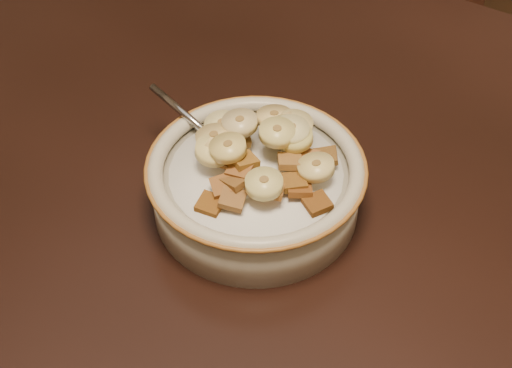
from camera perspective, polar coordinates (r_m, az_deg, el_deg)
The scene contains 38 objects.
table at distance 0.79m, azimuth -16.69°, elevation 4.70°, with size 1.40×0.90×0.04m, color black.
chair at distance 1.26m, azimuth 4.62°, elevation 8.18°, with size 0.41×0.41×0.93m, color #341910.
cereal_bowl at distance 0.63m, azimuth 0.00°, elevation -0.52°, with size 0.18×0.18×0.04m, color #BEB599.
milk at distance 0.61m, azimuth 0.00°, elevation 0.90°, with size 0.15×0.15×0.00m, color white.
spoon at distance 0.63m, azimuth -1.95°, elevation 2.47°, with size 0.03×0.04×0.01m, color #A5A6AA.
cereal_square_0 at distance 0.64m, azimuth 3.02°, elevation 3.84°, with size 0.02×0.02×0.01m, color olive.
cereal_square_1 at distance 0.61m, azimuth 4.04°, elevation 2.11°, with size 0.02×0.02×0.01m, color #98582D.
cereal_square_2 at distance 0.64m, azimuth 3.24°, elevation 3.94°, with size 0.02×0.02×0.01m, color brown.
cereal_square_3 at distance 0.58m, azimuth 1.24°, elevation -0.46°, with size 0.02×0.02×0.01m, color #9D5924.
cereal_square_4 at distance 0.59m, azimuth 3.08°, elevation 0.17°, with size 0.02×0.02×0.01m, color #8A5A18.
cereal_square_5 at distance 0.59m, azimuth -1.24°, elevation 1.22°, with size 0.02×0.02×0.01m, color brown.
cereal_square_6 at distance 0.58m, azimuth -1.90°, elevation -1.21°, with size 0.02×0.02×0.01m, color #996430.
cereal_square_7 at distance 0.62m, azimuth 5.59°, elevation 2.18°, with size 0.02×0.02×0.01m, color brown.
cereal_square_8 at distance 0.64m, azimuth -2.46°, elevation 3.82°, with size 0.02×0.02×0.01m, color brown.
cereal_square_9 at distance 0.58m, azimuth -3.69°, elevation -1.61°, with size 0.02×0.02×0.01m, color brown.
cereal_square_10 at distance 0.59m, azimuth -0.97°, elevation 1.90°, with size 0.02×0.02×0.01m, color brown.
cereal_square_11 at distance 0.58m, azimuth 4.92°, elevation -1.55°, with size 0.02×0.02×0.01m, color brown.
cereal_square_12 at distance 0.63m, azimuth -1.39°, elevation 3.68°, with size 0.02×0.02×0.01m, color brown.
cereal_square_13 at distance 0.65m, azimuth 1.75°, elevation 4.82°, with size 0.02×0.02×0.01m, color brown.
cereal_square_14 at distance 0.59m, azimuth -1.58°, elevation 0.30°, with size 0.02×0.02×0.01m, color brown.
cereal_square_15 at distance 0.63m, azimuth 2.54°, elevation 3.96°, with size 0.02×0.02×0.01m, color brown.
cereal_square_16 at distance 0.59m, azimuth -2.61°, elevation -0.14°, with size 0.02×0.02×0.01m, color brown.
cereal_square_17 at distance 0.59m, azimuth 3.50°, elevation -0.35°, with size 0.02×0.02×0.01m, color brown.
cereal_square_18 at distance 0.60m, azimuth 2.72°, elevation 1.83°, with size 0.02×0.02×0.01m, color olive.
cereal_square_19 at distance 0.61m, azimuth -2.66°, elevation 2.22°, with size 0.02×0.02×0.01m, color #97511B.
banana_slice_0 at distance 0.60m, azimuth 4.82°, elevation 1.34°, with size 0.03×0.03×0.01m, color #EFDC74.
banana_slice_1 at distance 0.59m, azimuth -2.25°, elevation 2.91°, with size 0.03×0.03×0.01m, color tan.
banana_slice_2 at distance 0.63m, azimuth 1.46°, elevation 5.35°, with size 0.03×0.03×0.01m, color #FFD67D.
banana_slice_3 at distance 0.57m, azimuth 0.65°, elevation 0.03°, with size 0.03×0.03×0.01m, color #D0C671.
banana_slice_4 at distance 0.62m, azimuth 2.32°, elevation 4.33°, with size 0.03×0.03×0.01m, color #DACA74.
banana_slice_5 at distance 0.61m, azimuth 2.84°, elevation 4.31°, with size 0.03×0.03×0.01m, color #F5EAA5.
banana_slice_6 at distance 0.61m, azimuth 3.15°, elevation 3.71°, with size 0.03×0.03×0.01m, color #C7BD6B.
banana_slice_7 at distance 0.61m, azimuth 1.70°, elevation 4.13°, with size 0.03×0.03×0.01m, color #D2C169.
banana_slice_8 at distance 0.62m, azimuth -1.31°, elevation 4.89°, with size 0.03×0.03×0.01m, color #D2BF82.
banana_slice_9 at distance 0.60m, azimuth -3.45°, elevation 2.70°, with size 0.03×0.03×0.01m, color #E2CC6E.
banana_slice_10 at distance 0.61m, azimuth -3.39°, elevation 3.67°, with size 0.03×0.03×0.01m, color #F0CA79.
banana_slice_11 at distance 0.62m, azimuth 3.16°, elevation 4.77°, with size 0.03×0.03×0.01m, color beige.
banana_slice_12 at distance 0.63m, azimuth -2.74°, elevation 4.64°, with size 0.03×0.03×0.01m, color #FCE99D.
Camera 1 is at (0.51, -0.36, 1.22)m, focal length 50.00 mm.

